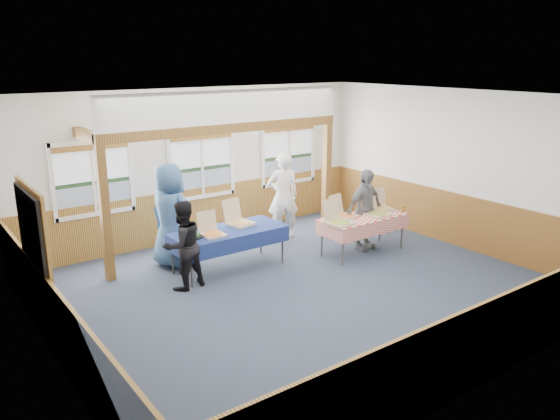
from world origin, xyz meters
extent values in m
plane|color=#283341|center=(0.00, 0.00, 0.00)|extent=(8.00, 8.00, 0.00)
plane|color=white|center=(0.00, 0.00, 3.20)|extent=(8.00, 8.00, 0.00)
plane|color=silver|center=(0.00, 3.50, 1.60)|extent=(8.00, 0.00, 8.00)
plane|color=silver|center=(0.00, -3.50, 1.60)|extent=(8.00, 0.00, 8.00)
plane|color=silver|center=(-4.00, 0.00, 1.60)|extent=(0.00, 8.00, 8.00)
plane|color=silver|center=(4.00, 0.00, 1.60)|extent=(0.00, 8.00, 8.00)
cube|color=brown|center=(0.00, 3.48, 0.55)|extent=(7.98, 0.05, 1.10)
cube|color=brown|center=(0.00, -3.48, 0.55)|extent=(7.98, 0.05, 1.10)
cube|color=brown|center=(-3.98, 0.00, 0.55)|extent=(0.05, 6.98, 1.10)
cube|color=brown|center=(3.98, 0.00, 0.55)|extent=(0.05, 6.98, 1.10)
cube|color=#363636|center=(-3.96, 0.90, 1.05)|extent=(0.06, 1.30, 2.10)
cube|color=white|center=(-2.30, 3.44, 0.91)|extent=(1.52, 0.05, 0.08)
cube|color=white|center=(-2.30, 3.44, 2.29)|extent=(1.52, 0.05, 0.08)
cube|color=white|center=(-3.04, 3.44, 1.60)|extent=(0.08, 0.05, 1.46)
cube|color=white|center=(-1.56, 3.44, 1.60)|extent=(0.08, 0.05, 1.46)
cube|color=white|center=(-2.30, 3.44, 1.60)|extent=(0.05, 0.05, 1.30)
cube|color=slate|center=(-2.30, 3.48, 1.21)|extent=(1.40, 0.02, 0.52)
cube|color=#1F3C1E|center=(-2.30, 3.48, 1.51)|extent=(1.40, 0.02, 0.08)
cube|color=#B6BDC4|center=(-2.30, 3.48, 1.90)|extent=(1.40, 0.02, 0.70)
cube|color=brown|center=(-2.30, 3.42, 2.19)|extent=(1.40, 0.07, 0.10)
cube|color=white|center=(0.00, 3.44, 0.91)|extent=(1.52, 0.05, 0.08)
cube|color=white|center=(0.00, 3.44, 2.29)|extent=(1.52, 0.05, 0.08)
cube|color=white|center=(-0.74, 3.44, 1.60)|extent=(0.08, 0.05, 1.46)
cube|color=white|center=(0.74, 3.44, 1.60)|extent=(0.08, 0.05, 1.46)
cube|color=white|center=(0.00, 3.44, 1.60)|extent=(0.05, 0.05, 1.30)
cube|color=slate|center=(0.00, 3.48, 1.21)|extent=(1.40, 0.02, 0.52)
cube|color=#1F3C1E|center=(0.00, 3.48, 1.51)|extent=(1.40, 0.02, 0.08)
cube|color=#B6BDC4|center=(0.00, 3.48, 1.90)|extent=(1.40, 0.02, 0.70)
cube|color=brown|center=(0.00, 3.42, 2.19)|extent=(1.40, 0.07, 0.10)
cube|color=white|center=(2.30, 3.44, 0.91)|extent=(1.52, 0.05, 0.08)
cube|color=white|center=(2.30, 3.44, 2.29)|extent=(1.52, 0.05, 0.08)
cube|color=white|center=(1.56, 3.44, 1.60)|extent=(0.08, 0.05, 1.46)
cube|color=white|center=(3.04, 3.44, 1.60)|extent=(0.08, 0.05, 1.46)
cube|color=white|center=(2.30, 3.44, 1.60)|extent=(0.05, 0.05, 1.30)
cube|color=slate|center=(2.30, 3.48, 1.21)|extent=(1.40, 0.02, 0.52)
cube|color=#1F3C1E|center=(2.30, 3.48, 1.51)|extent=(1.40, 0.02, 0.08)
cube|color=#B6BDC4|center=(2.30, 3.48, 1.90)|extent=(1.40, 0.02, 0.70)
cube|color=brown|center=(2.30, 3.42, 2.19)|extent=(1.40, 0.07, 0.10)
cube|color=#5A3814|center=(-2.50, 2.30, 1.20)|extent=(0.15, 0.15, 2.40)
cube|color=#5A3814|center=(2.50, 2.30, 1.20)|extent=(0.15, 0.15, 2.40)
cube|color=#5A3814|center=(0.00, 2.30, 2.49)|extent=(5.15, 0.18, 0.18)
cylinder|color=#363636|center=(-1.50, 1.14, 0.36)|extent=(0.04, 0.04, 0.73)
cylinder|color=#363636|center=(-1.50, 1.87, 0.36)|extent=(0.04, 0.04, 0.73)
cylinder|color=#363636|center=(0.42, 1.14, 0.36)|extent=(0.04, 0.04, 0.73)
cylinder|color=#363636|center=(0.42, 1.87, 0.36)|extent=(0.04, 0.04, 0.73)
cube|color=#363636|center=(-0.54, 1.50, 0.73)|extent=(2.20, 1.40, 0.03)
cube|color=navy|center=(-0.54, 1.50, 0.75)|extent=(2.27, 1.47, 0.01)
cube|color=navy|center=(-0.54, 1.05, 0.61)|extent=(2.01, 0.61, 0.28)
cube|color=navy|center=(-0.54, 1.96, 0.61)|extent=(2.01, 0.61, 0.28)
cylinder|color=#363636|center=(1.26, 0.37, 0.36)|extent=(0.04, 0.04, 0.73)
cylinder|color=#363636|center=(1.26, 0.97, 0.36)|extent=(0.04, 0.04, 0.73)
cylinder|color=#363636|center=(2.88, 0.37, 0.36)|extent=(0.04, 0.04, 0.73)
cylinder|color=#363636|center=(2.88, 0.97, 0.36)|extent=(0.04, 0.04, 0.73)
cube|color=#363636|center=(2.07, 0.67, 0.73)|extent=(1.89, 1.36, 0.03)
cube|color=red|center=(2.07, 0.67, 0.75)|extent=(1.97, 1.44, 0.01)
cube|color=red|center=(2.07, 0.28, 0.61)|extent=(1.66, 0.72, 0.28)
cube|color=red|center=(2.07, 1.06, 0.61)|extent=(1.66, 0.72, 0.28)
cube|color=#CEBA89|center=(-0.94, 1.35, 0.78)|extent=(0.38, 0.38, 0.04)
cylinder|color=gold|center=(-0.94, 1.35, 0.81)|extent=(0.33, 0.33, 0.01)
cube|color=#CEBA89|center=(-0.93, 1.58, 0.98)|extent=(0.37, 0.10, 0.36)
cube|color=#CEBA89|center=(-0.19, 1.62, 0.78)|extent=(0.49, 0.49, 0.05)
cylinder|color=#D7B763|center=(-0.19, 1.62, 0.81)|extent=(0.43, 0.43, 0.01)
cube|color=#CEBA89|center=(-0.24, 1.87, 1.01)|extent=(0.43, 0.17, 0.41)
cube|color=#CEBA89|center=(1.32, 0.53, 0.78)|extent=(0.44, 0.44, 0.05)
cylinder|color=gold|center=(1.32, 0.53, 0.81)|extent=(0.38, 0.38, 0.01)
cube|color=#CEBA89|center=(1.31, 0.78, 1.00)|extent=(0.42, 0.13, 0.40)
cube|color=#CEBA89|center=(1.72, 0.82, 0.78)|extent=(0.45, 0.45, 0.04)
cylinder|color=gold|center=(1.72, 0.82, 0.81)|extent=(0.40, 0.40, 0.01)
cube|color=#CEBA89|center=(1.68, 1.05, 0.99)|extent=(0.40, 0.17, 0.38)
cube|color=#CEBA89|center=(2.32, 0.55, 0.78)|extent=(0.42, 0.42, 0.05)
cylinder|color=gold|center=(2.32, 0.55, 0.81)|extent=(0.37, 0.37, 0.01)
cube|color=#CEBA89|center=(2.32, 0.80, 1.01)|extent=(0.42, 0.10, 0.41)
cube|color=#CEBA89|center=(2.72, 0.77, 0.78)|extent=(0.46, 0.46, 0.04)
cylinder|color=#D7B763|center=(2.72, 0.77, 0.81)|extent=(0.40, 0.40, 0.01)
cube|color=#CEBA89|center=(2.78, 0.99, 0.99)|extent=(0.39, 0.18, 0.38)
cylinder|color=black|center=(-1.29, 1.50, 0.77)|extent=(0.38, 0.38, 0.03)
cylinder|color=silver|center=(-1.29, 1.50, 0.80)|extent=(0.09, 0.09, 0.04)
sphere|color=#246025|center=(-1.18, 1.50, 0.80)|extent=(0.09, 0.09, 0.09)
sphere|color=beige|center=(-1.22, 1.58, 0.80)|extent=(0.09, 0.09, 0.09)
sphere|color=#246025|center=(-1.31, 1.61, 0.80)|extent=(0.09, 0.09, 0.09)
sphere|color=beige|center=(-1.38, 1.55, 0.80)|extent=(0.09, 0.09, 0.09)
sphere|color=#246025|center=(-1.38, 1.46, 0.80)|extent=(0.09, 0.09, 0.09)
sphere|color=beige|center=(-1.31, 1.40, 0.80)|extent=(0.09, 0.09, 0.09)
sphere|color=#246025|center=(-1.22, 1.42, 0.80)|extent=(0.09, 0.09, 0.09)
cylinder|color=#995D19|center=(2.92, 0.42, 0.83)|extent=(0.07, 0.07, 0.15)
imported|color=silver|center=(1.34, 2.37, 0.94)|extent=(0.80, 0.66, 1.87)
imported|color=black|center=(-1.61, 1.20, 0.77)|extent=(0.82, 0.69, 1.53)
imported|color=#32557E|center=(-1.32, 2.27, 0.98)|extent=(0.88, 1.10, 1.96)
imported|color=slate|center=(2.26, 0.83, 0.83)|extent=(1.00, 0.48, 1.66)
camera|label=1|loc=(-5.37, -6.71, 3.81)|focal=35.00mm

